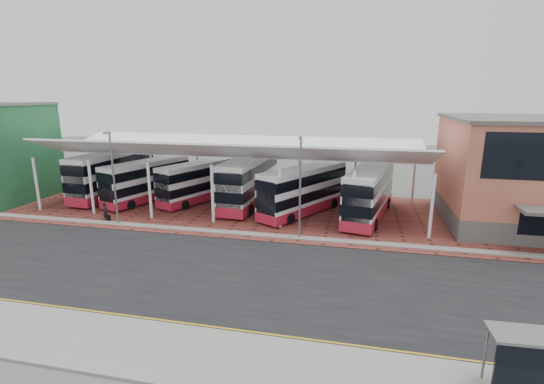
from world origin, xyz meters
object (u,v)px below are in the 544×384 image
(bus_3, at_px, (249,181))
(pedestrian, at_px, (105,211))
(bus_5, at_px, (369,192))
(bus_1, at_px, (147,181))
(bus_0, at_px, (113,174))
(bus_shelter, at_px, (542,362))
(bus_2, at_px, (200,182))
(bus_4, at_px, (304,191))

(bus_3, height_order, pedestrian, bus_3)
(bus_5, bearing_deg, bus_1, -170.54)
(pedestrian, bearing_deg, bus_3, -71.90)
(bus_0, height_order, bus_shelter, bus_0)
(bus_3, relative_size, pedestrian, 7.16)
(bus_2, xyz_separation_m, bus_3, (5.46, -0.10, 0.37))
(bus_2, bearing_deg, bus_4, 12.82)
(bus_4, distance_m, bus_shelter, 24.63)
(bus_5, bearing_deg, bus_0, -172.58)
(bus_1, xyz_separation_m, bus_4, (16.78, -1.02, 0.08))
(bus_3, xyz_separation_m, bus_5, (11.87, -1.86, -0.12))
(bus_3, bearing_deg, bus_4, -15.69)
(bus_1, relative_size, bus_4, 1.00)
(bus_3, relative_size, bus_5, 1.04)
(bus_2, bearing_deg, bus_5, 16.82)
(bus_2, bearing_deg, bus_shelter, -22.58)
(bus_2, bearing_deg, bus_3, 22.18)
(bus_1, height_order, pedestrian, bus_1)
(pedestrian, bearing_deg, bus_2, -52.62)
(bus_0, relative_size, bus_3, 1.01)
(bus_0, distance_m, bus_1, 4.93)
(bus_5, xyz_separation_m, pedestrian, (-23.02, -6.18, -1.47))
(bus_1, xyz_separation_m, bus_5, (22.81, -0.90, 0.19))
(bus_shelter, bearing_deg, bus_0, 141.91)
(bus_2, distance_m, bus_5, 17.44)
(bus_2, relative_size, bus_shelter, 3.20)
(bus_5, xyz_separation_m, bus_shelter, (5.71, -21.77, -0.68))
(bus_3, bearing_deg, bus_1, -171.95)
(bus_1, xyz_separation_m, pedestrian, (-0.21, -7.08, -1.28))
(bus_2, distance_m, pedestrian, 10.01)
(bus_2, xyz_separation_m, pedestrian, (-5.69, -8.14, -1.21))
(bus_5, height_order, pedestrian, bus_5)
(bus_4, height_order, bus_shelter, bus_4)
(bus_4, bearing_deg, bus_0, -156.29)
(bus_2, xyz_separation_m, bus_shelter, (23.04, -23.73, -0.43))
(bus_2, relative_size, bus_4, 0.96)
(bus_0, xyz_separation_m, bus_shelter, (33.29, -23.84, -0.83))
(pedestrian, bearing_deg, bus_shelter, -136.18)
(bus_3, bearing_deg, bus_5, -5.85)
(pedestrian, xyz_separation_m, bus_shelter, (28.73, -15.59, 0.79))
(bus_5, bearing_deg, pedestrian, -153.26)
(bus_4, bearing_deg, bus_1, -153.97)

